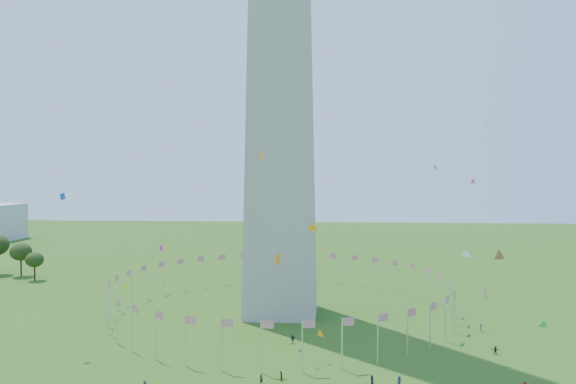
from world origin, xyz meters
name	(u,v)px	position (x,y,z in m)	size (l,w,h in m)	color
flag_ring	(281,295)	(0.00, 50.00, 4.50)	(80.24, 80.24, 9.00)	silver
kites_aloft	(322,240)	(10.04, 23.62, 20.96)	(83.94, 61.10, 37.19)	orange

